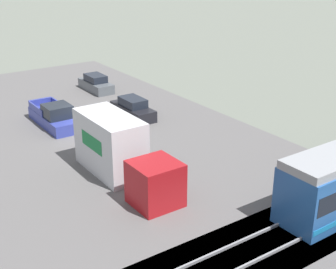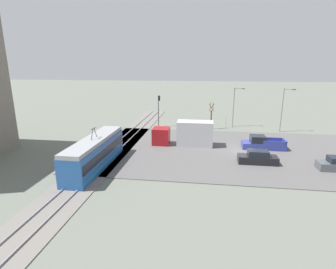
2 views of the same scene
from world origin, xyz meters
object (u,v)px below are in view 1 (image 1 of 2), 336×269
box_truck (120,152)px  sedan_car_0 (96,84)px  pickup_truck (55,117)px  sedan_car_1 (133,109)px

box_truck → sedan_car_0: size_ratio=1.98×
box_truck → pickup_truck: box_truck is taller
sedan_car_0 → sedan_car_1: (0.95, 8.51, 0.02)m
pickup_truck → sedan_car_0: bearing=-135.4°
pickup_truck → sedan_car_1: bearing=164.0°
box_truck → pickup_truck: (-0.17, -10.59, -0.95)m
sedan_car_1 → sedan_car_0: bearing=-96.3°
box_truck → sedan_car_0: (-7.07, -17.39, -1.01)m
pickup_truck → sedan_car_1: pickup_truck is taller
pickup_truck → sedan_car_0: 9.68m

